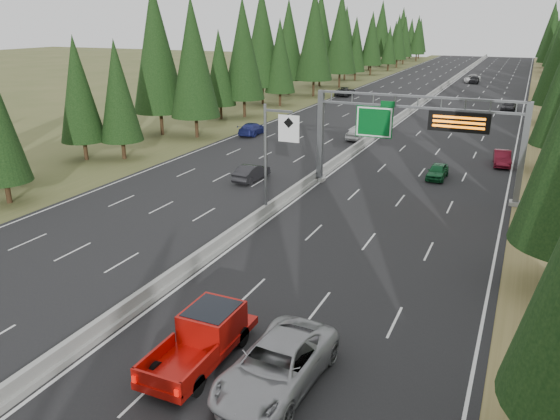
# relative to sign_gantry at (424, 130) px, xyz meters

# --- Properties ---
(road) EXTENTS (32.00, 260.00, 0.08)m
(road) POSITION_rel_sign_gantry_xyz_m (-8.92, 45.12, -5.23)
(road) COLOR black
(road) RESTS_ON ground
(shoulder_right) EXTENTS (3.60, 260.00, 0.06)m
(shoulder_right) POSITION_rel_sign_gantry_xyz_m (8.88, 45.12, -5.24)
(shoulder_right) COLOR olive
(shoulder_right) RESTS_ON ground
(shoulder_left) EXTENTS (3.60, 260.00, 0.06)m
(shoulder_left) POSITION_rel_sign_gantry_xyz_m (-26.72, 45.12, -5.24)
(shoulder_left) COLOR #465126
(shoulder_left) RESTS_ON ground
(median_barrier) EXTENTS (0.70, 260.00, 0.85)m
(median_barrier) POSITION_rel_sign_gantry_xyz_m (-8.92, 45.12, -4.85)
(median_barrier) COLOR gray
(median_barrier) RESTS_ON road
(sign_gantry) EXTENTS (16.75, 0.98, 7.80)m
(sign_gantry) POSITION_rel_sign_gantry_xyz_m (0.00, 0.00, 0.00)
(sign_gantry) COLOR slate
(sign_gantry) RESTS_ON road
(hov_sign_pole) EXTENTS (2.80, 0.50, 8.00)m
(hov_sign_pole) POSITION_rel_sign_gantry_xyz_m (-8.33, -9.92, -0.54)
(hov_sign_pole) COLOR slate
(hov_sign_pole) RESTS_ON road
(tree_row_left) EXTENTS (11.94, 243.18, 18.67)m
(tree_row_left) POSITION_rel_sign_gantry_xyz_m (-31.26, 36.96, 3.96)
(tree_row_left) COLOR black
(tree_row_left) RESTS_ON ground
(silver_minivan) EXTENTS (3.34, 6.61, 1.79)m
(silver_minivan) POSITION_rel_sign_gantry_xyz_m (-0.27, -26.88, -4.29)
(silver_minivan) COLOR #A4A4A9
(silver_minivan) RESTS_ON road
(red_pickup) EXTENTS (2.19, 6.14, 2.00)m
(red_pickup) POSITION_rel_sign_gantry_xyz_m (-3.74, -26.29, -4.08)
(red_pickup) COLOR black
(red_pickup) RESTS_ON road
(car_ahead_green) EXTENTS (1.63, 3.90, 1.32)m
(car_ahead_green) POSITION_rel_sign_gantry_xyz_m (0.67, 5.12, -4.53)
(car_ahead_green) COLOR #14592C
(car_ahead_green) RESTS_ON road
(car_ahead_dkred) EXTENTS (1.90, 4.44, 1.42)m
(car_ahead_dkred) POSITION_rel_sign_gantry_xyz_m (5.58, 12.31, -4.48)
(car_ahead_dkred) COLOR #5D0D1B
(car_ahead_dkred) RESTS_ON road
(car_ahead_dkgrey) EXTENTS (2.31, 4.78, 1.34)m
(car_ahead_dkgrey) POSITION_rel_sign_gantry_xyz_m (4.53, 47.57, -4.52)
(car_ahead_dkgrey) COLOR black
(car_ahead_dkgrey) RESTS_ON road
(car_ahead_white) EXTENTS (3.22, 6.06, 1.62)m
(car_ahead_white) POSITION_rel_sign_gantry_xyz_m (-4.71, 85.49, -4.38)
(car_ahead_white) COLOR silver
(car_ahead_white) RESTS_ON road
(car_ahead_far) EXTENTS (1.93, 4.74, 1.61)m
(car_ahead_far) POSITION_rel_sign_gantry_xyz_m (-4.12, 84.00, -4.38)
(car_ahead_far) COLOR black
(car_ahead_far) RESTS_ON road
(car_onc_near) EXTENTS (1.72, 4.39, 1.42)m
(car_onc_near) POSITION_rel_sign_gantry_xyz_m (-14.04, -2.13, -4.48)
(car_onc_near) COLOR black
(car_onc_near) RESTS_ON road
(car_onc_blue) EXTENTS (2.22, 5.10, 1.46)m
(car_onc_blue) POSITION_rel_sign_gantry_xyz_m (-22.88, 15.42, -4.46)
(car_onc_blue) COLOR navy
(car_onc_blue) RESTS_ON road
(car_onc_white) EXTENTS (2.17, 4.83, 1.61)m
(car_onc_white) POSITION_rel_sign_gantry_xyz_m (-10.42, 18.19, -4.38)
(car_onc_white) COLOR white
(car_onc_white) RESTS_ON road
(car_onc_far) EXTENTS (2.72, 5.70, 1.57)m
(car_onc_far) POSITION_rel_sign_gantry_xyz_m (-23.42, 53.37, -4.40)
(car_onc_far) COLOR black
(car_onc_far) RESTS_ON road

